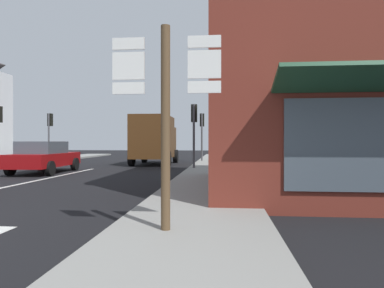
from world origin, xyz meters
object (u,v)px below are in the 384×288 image
Objects in this scene: delivery_truck at (155,139)px; traffic_light_near_right at (194,122)px; traffic_light_far_right at (202,126)px; sedan_far at (44,157)px; route_sign_post at (166,112)px; traffic_light_far_left at (50,126)px.

delivery_truck is 1.49× the size of traffic_light_near_right.
sedan_far is at bearing -128.71° from traffic_light_far_right.
traffic_light_far_right reaches higher than sedan_far.
route_sign_post reaches higher than sedan_far.
traffic_light_far_left reaches higher than traffic_light_near_right.
delivery_truck is at bearing -13.48° from traffic_light_far_left.
sedan_far is 1.34× the size of route_sign_post.
route_sign_post reaches higher than delivery_truck.
traffic_light_far_right reaches higher than delivery_truck.
traffic_light_near_right is 12.48m from traffic_light_far_left.
traffic_light_far_right is 6.43m from traffic_light_near_right.
delivery_truck is at bearing -140.85° from traffic_light_far_right.
traffic_light_far_right is (6.83, 8.52, 1.78)m from sedan_far.
traffic_light_far_left is (-8.04, 1.93, 0.93)m from delivery_truck.
delivery_truck is 1.44× the size of traffic_light_far_left.
traffic_light_near_right is at bearing -54.64° from delivery_truck.
route_sign_post is at bearing -53.11° from sedan_far.
route_sign_post is 12.04m from traffic_light_near_right.
route_sign_post is (7.44, -9.92, 1.15)m from sedan_far.
traffic_light_far_left is at bearing -177.77° from traffic_light_far_right.
traffic_light_near_right is at bearing -28.77° from traffic_light_far_left.
traffic_light_far_left is (-4.11, 8.09, 1.82)m from sedan_far.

